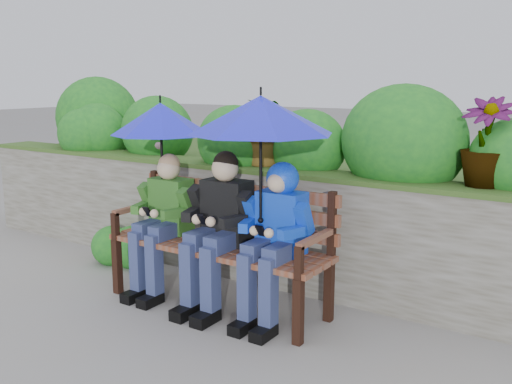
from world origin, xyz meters
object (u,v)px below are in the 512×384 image
Objects in this scene: umbrella_right at (261,115)px; boy_right at (275,229)px; boy_left at (163,216)px; boy_middle at (219,223)px; umbrella_left at (161,119)px; park_bench at (223,236)px.

boy_right is at bearing 11.12° from umbrella_right.
boy_left is at bearing -179.37° from boy_right.
umbrella_right is at bearing -0.55° from boy_middle.
umbrella_left reaches higher than boy_right.
umbrella_right reaches higher than umbrella_left.
umbrella_left is at bearing 176.42° from umbrella_right.
boy_middle is (0.04, -0.10, 0.13)m from park_bench.
boy_right reaches higher than park_bench.
umbrella_right is at bearing -13.48° from park_bench.
boy_middle is (0.59, -0.01, 0.03)m from boy_left.
boy_middle is 1.00m from umbrella_left.
umbrella_left is at bearing 174.54° from boy_middle.
boy_right is at bearing -2.11° from umbrella_left.
umbrella_right is at bearing -3.58° from umbrella_left.
boy_right is at bearing 0.63° from boy_left.
umbrella_left is (-0.04, 0.05, 0.80)m from boy_left.
umbrella_right reaches higher than park_bench.
umbrella_left reaches higher than park_bench.
park_bench is 1.57× the size of boy_right.
boy_middle reaches higher than boy_right.
boy_middle is 1.33× the size of umbrella_left.
boy_right is 1.28× the size of umbrella_left.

